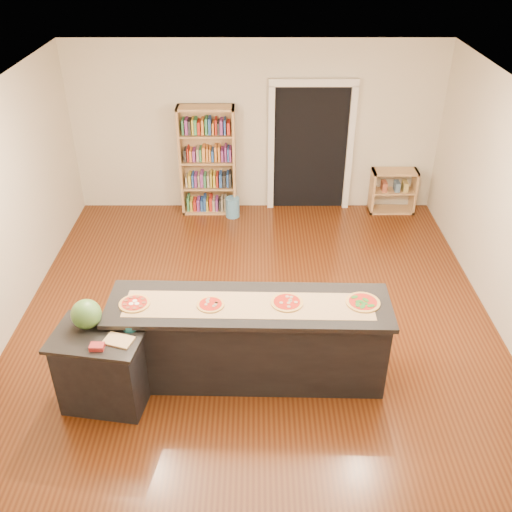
{
  "coord_description": "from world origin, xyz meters",
  "views": [
    {
      "loc": [
        -0.0,
        -5.46,
        4.51
      ],
      "look_at": [
        0.0,
        0.2,
        1.0
      ],
      "focal_mm": 40.0,
      "sensor_mm": 36.0,
      "label": 1
    }
  ],
  "objects_px": {
    "side_counter": "(104,368)",
    "kitchen_island": "(249,340)",
    "low_shelf": "(393,191)",
    "bookshelf": "(208,161)",
    "watermelon": "(86,314)",
    "waste_bin": "(233,207)"
  },
  "relations": [
    {
      "from": "side_counter",
      "to": "kitchen_island",
      "type": "bearing_deg",
      "value": 23.81
    },
    {
      "from": "low_shelf",
      "to": "bookshelf",
      "type": "bearing_deg",
      "value": -179.97
    },
    {
      "from": "kitchen_island",
      "to": "watermelon",
      "type": "distance_m",
      "value": 1.72
    },
    {
      "from": "bookshelf",
      "to": "low_shelf",
      "type": "relative_size",
      "value": 2.43
    },
    {
      "from": "waste_bin",
      "to": "watermelon",
      "type": "distance_m",
      "value": 4.35
    },
    {
      "from": "kitchen_island",
      "to": "side_counter",
      "type": "distance_m",
      "value": 1.54
    },
    {
      "from": "bookshelf",
      "to": "side_counter",
      "type": "bearing_deg",
      "value": -100.04
    },
    {
      "from": "kitchen_island",
      "to": "bookshelf",
      "type": "height_order",
      "value": "bookshelf"
    },
    {
      "from": "side_counter",
      "to": "bookshelf",
      "type": "height_order",
      "value": "bookshelf"
    },
    {
      "from": "bookshelf",
      "to": "waste_bin",
      "type": "distance_m",
      "value": 0.86
    },
    {
      "from": "side_counter",
      "to": "watermelon",
      "type": "height_order",
      "value": "watermelon"
    },
    {
      "from": "side_counter",
      "to": "low_shelf",
      "type": "distance_m",
      "value": 5.86
    },
    {
      "from": "waste_bin",
      "to": "watermelon",
      "type": "bearing_deg",
      "value": -107.68
    },
    {
      "from": "watermelon",
      "to": "waste_bin",
      "type": "bearing_deg",
      "value": 72.32
    },
    {
      "from": "kitchen_island",
      "to": "waste_bin",
      "type": "height_order",
      "value": "kitchen_island"
    },
    {
      "from": "bookshelf",
      "to": "low_shelf",
      "type": "xyz_separation_m",
      "value": [
        3.11,
        0.0,
        -0.54
      ]
    },
    {
      "from": "kitchen_island",
      "to": "low_shelf",
      "type": "bearing_deg",
      "value": 60.37
    },
    {
      "from": "watermelon",
      "to": "side_counter",
      "type": "bearing_deg",
      "value": -47.03
    },
    {
      "from": "side_counter",
      "to": "waste_bin",
      "type": "distance_m",
      "value": 4.36
    },
    {
      "from": "bookshelf",
      "to": "kitchen_island",
      "type": "bearing_deg",
      "value": -79.82
    },
    {
      "from": "side_counter",
      "to": "watermelon",
      "type": "relative_size",
      "value": 3.02
    },
    {
      "from": "side_counter",
      "to": "bookshelf",
      "type": "xyz_separation_m",
      "value": [
        0.78,
        4.38,
        0.46
      ]
    }
  ]
}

